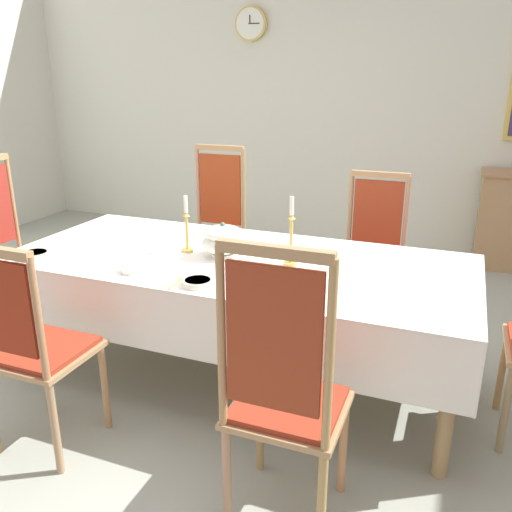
% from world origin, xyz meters
% --- Properties ---
extents(ground, '(7.72, 5.78, 0.04)m').
position_xyz_m(ground, '(0.00, 0.00, -0.02)').
color(ground, '#959A8D').
extents(back_wall, '(7.72, 0.08, 3.21)m').
position_xyz_m(back_wall, '(0.00, 2.93, 1.60)').
color(back_wall, silver).
rests_on(back_wall, ground).
extents(dining_table, '(2.59, 1.13, 0.75)m').
position_xyz_m(dining_table, '(0.00, -0.13, 0.68)').
color(dining_table, '#A7744C').
rests_on(dining_table, ground).
extents(tablecloth, '(2.61, 1.15, 0.35)m').
position_xyz_m(tablecloth, '(0.00, -0.13, 0.67)').
color(tablecloth, white).
rests_on(tablecloth, dining_table).
extents(chair_south_a, '(0.44, 0.42, 1.07)m').
position_xyz_m(chair_south_a, '(-0.61, -1.10, 0.56)').
color(chair_south_a, '#A97E49').
rests_on(chair_south_a, ground).
extents(chair_north_a, '(0.44, 0.42, 1.23)m').
position_xyz_m(chair_north_a, '(-0.61, 0.84, 0.62)').
color(chair_north_a, '#9D8057').
rests_on(chair_north_a, ground).
extents(chair_south_b, '(0.44, 0.42, 1.22)m').
position_xyz_m(chair_south_b, '(0.61, -1.11, 0.61)').
color(chair_south_b, '#9D7C4C').
rests_on(chair_south_b, ground).
extents(chair_north_b, '(0.44, 0.42, 1.11)m').
position_xyz_m(chair_north_b, '(0.61, 0.84, 0.57)').
color(chair_north_b, '#A3765A').
rests_on(chair_north_b, ground).
extents(chair_head_west, '(0.42, 0.44, 1.23)m').
position_xyz_m(chair_head_west, '(-1.71, -0.13, 0.61)').
color(chair_head_west, '#9D714C').
rests_on(chair_head_west, ground).
extents(soup_tureen, '(0.24, 0.24, 0.20)m').
position_xyz_m(soup_tureen, '(-0.09, -0.13, 0.85)').
color(soup_tureen, white).
rests_on(soup_tureen, tablecloth).
extents(candlestick_west, '(0.07, 0.07, 0.33)m').
position_xyz_m(candlestick_west, '(-0.32, -0.13, 0.88)').
color(candlestick_west, gold).
rests_on(candlestick_west, tablecloth).
extents(candlestick_east, '(0.07, 0.07, 0.38)m').
position_xyz_m(candlestick_east, '(0.32, -0.13, 0.91)').
color(candlestick_east, gold).
rests_on(candlestick_east, tablecloth).
extents(bowl_near_left, '(0.16, 0.16, 0.03)m').
position_xyz_m(bowl_near_left, '(-0.02, -0.59, 0.77)').
color(bowl_near_left, white).
rests_on(bowl_near_left, tablecloth).
extents(bowl_near_right, '(0.16, 0.16, 0.04)m').
position_xyz_m(bowl_near_right, '(-1.06, -0.56, 0.77)').
color(bowl_near_right, white).
rests_on(bowl_near_right, tablecloth).
extents(bowl_far_left, '(0.14, 0.14, 0.03)m').
position_xyz_m(bowl_far_left, '(-0.42, -0.53, 0.77)').
color(bowl_far_left, white).
rests_on(bowl_far_left, tablecloth).
extents(spoon_primary, '(0.03, 0.18, 0.01)m').
position_xyz_m(spoon_primary, '(-0.12, -0.56, 0.76)').
color(spoon_primary, gold).
rests_on(spoon_primary, tablecloth).
extents(spoon_secondary, '(0.04, 0.18, 0.01)m').
position_xyz_m(spoon_secondary, '(-1.17, -0.53, 0.76)').
color(spoon_secondary, gold).
rests_on(spoon_secondary, tablecloth).
extents(mounted_clock, '(0.35, 0.06, 0.35)m').
position_xyz_m(mounted_clock, '(-1.12, 2.86, 2.26)').
color(mounted_clock, '#D1B251').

